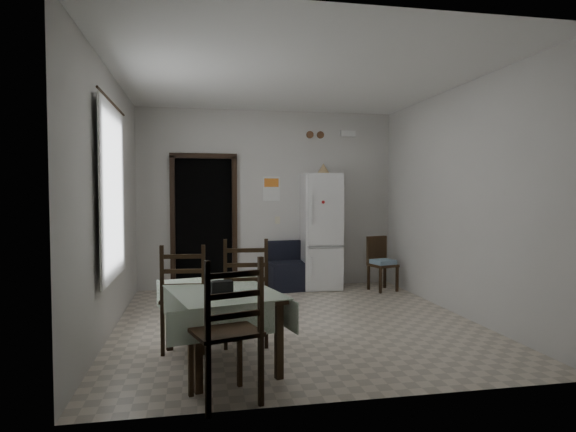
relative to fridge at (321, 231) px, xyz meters
The scene contains 25 objects.
ground 2.29m from the fridge, 112.84° to the right, with size 4.50×4.50×0.00m, color #C0B29D.
ceiling 2.87m from the fridge, 112.84° to the right, with size 4.20×4.50×0.02m, color white, non-canonical shape.
wall_back 1.02m from the fridge, 158.52° to the left, with size 4.20×0.02×2.90m, color silver, non-canonical shape.
wall_front 4.29m from the fridge, 101.01° to the right, with size 4.20×0.02×2.90m, color silver, non-canonical shape.
wall_left 3.53m from the fridge, 146.47° to the right, with size 0.02×4.50×2.90m, color silver, non-canonical shape.
wall_right 2.38m from the fridge, 56.30° to the right, with size 0.02×4.50×2.90m, color silver, non-canonical shape.
doorway 1.94m from the fridge, 164.32° to the left, with size 1.06×0.52×2.22m.
window_recess 3.70m from the fridge, 144.29° to the right, with size 0.10×1.20×1.60m, color silver.
curtain 3.61m from the fridge, 143.26° to the right, with size 0.02×1.45×1.85m, color white.
curtain_rod 3.88m from the fridge, 143.16° to the right, with size 0.02×0.02×1.60m, color black.
calendar 1.07m from the fridge, 158.02° to the left, with size 0.28×0.02×0.40m, color white.
calendar_image 1.14m from the fridge, 158.41° to the left, with size 0.24×0.01×0.14m, color orange.
light_switch 0.75m from the fridge, 155.08° to the left, with size 0.08×0.02×0.12m, color beige.
vent_left 1.62m from the fridge, 110.34° to the left, with size 0.12×0.12×0.03m, color brown.
vent_right 1.62m from the fridge, 77.62° to the left, with size 0.12×0.12×0.03m, color brown.
emergency_light 1.73m from the fridge, 27.54° to the left, with size 0.25×0.07×0.09m, color white.
fridge is the anchor object (origin of this frame).
tan_cone 1.01m from the fridge, 27.38° to the right, with size 0.20×0.20×0.16m, color tan.
navy_seat 0.77m from the fridge, behind, with size 0.63×0.61×0.77m, color black, non-canonical shape.
corner_chair 1.11m from the fridge, 22.43° to the right, with size 0.37×0.37×0.86m, color black, non-canonical shape.
dining_table 3.70m from the fridge, 119.14° to the right, with size 0.87×1.31×0.68m, color #A2B399, non-canonical shape.
black_bag 3.88m from the fridge, 117.16° to the right, with size 0.18×0.11×0.12m, color black.
dining_chair_far_left 3.45m from the fridge, 127.54° to the right, with size 0.45×0.45×1.05m, color black, non-canonical shape.
dining_chair_far_right 3.05m from the fridge, 119.44° to the right, with size 0.47×0.47×1.09m, color black, non-canonical shape.
dining_chair_near_head 4.40m from the fridge, 113.92° to the right, with size 0.47×0.47×1.09m, color black, non-canonical shape.
Camera 1 is at (-1.16, -5.60, 1.54)m, focal length 30.00 mm.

